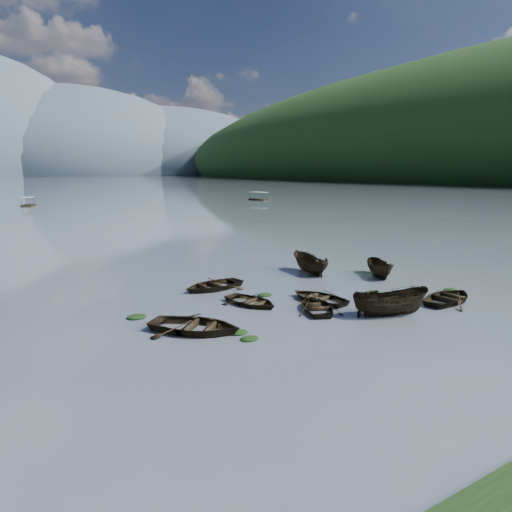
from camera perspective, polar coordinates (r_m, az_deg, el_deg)
ground_plane at (r=26.29m, az=13.98°, el=-8.44°), size 2400.00×2400.00×0.00m
haze_mtn_c at (r=930.77m, az=-22.10°, el=9.39°), size 520.00×520.00×260.00m
haze_mtn_d at (r=977.55m, az=-11.51°, el=9.97°), size 520.00×520.00×220.00m
rowboat_0 at (r=24.85m, az=-7.62°, el=-9.35°), size 6.03×6.13×1.04m
rowboat_1 at (r=28.57m, az=7.58°, el=-6.66°), size 4.28×4.80×0.82m
rowboat_2 at (r=28.46m, az=16.36°, el=-7.08°), size 5.09×3.37×1.84m
rowboat_3 at (r=30.44m, az=7.83°, el=-5.58°), size 3.79×4.72×0.87m
rowboat_4 at (r=32.55m, az=22.93°, el=-5.27°), size 5.09×4.03×0.95m
rowboat_5 at (r=38.34m, az=15.21°, el=-2.46°), size 3.31×4.36×1.59m
rowboat_6 at (r=29.35m, az=-0.63°, el=-6.09°), size 3.75×4.53×0.81m
rowboat_7 at (r=33.26m, az=-5.37°, el=-4.12°), size 5.06×3.96×0.96m
rowboat_8 at (r=38.46m, az=6.69°, el=-2.12°), size 2.41×4.85×1.79m
weed_clump_0 at (r=24.41m, az=-2.14°, el=-9.63°), size 0.99×0.81×0.22m
weed_clump_1 at (r=23.56m, az=-0.82°, el=-10.39°), size 0.98×0.78×0.22m
weed_clump_2 at (r=32.81m, az=14.41°, el=-4.62°), size 1.29×1.03×0.28m
weed_clump_3 at (r=37.49m, az=7.09°, el=-2.46°), size 0.79×0.67×0.18m
weed_clump_4 at (r=35.59m, az=23.10°, el=-3.96°), size 1.02×0.81×0.21m
weed_clump_5 at (r=27.69m, az=-14.66°, el=-7.49°), size 1.15×0.93×0.24m
weed_clump_6 at (r=31.44m, az=1.13°, el=-4.95°), size 1.02×0.85×0.21m
weed_clump_7 at (r=40.73m, az=7.38°, el=-1.41°), size 1.13×0.90×0.25m
pontoon_centre at (r=123.25m, az=-26.57°, el=5.62°), size 3.83×5.73×2.03m
pontoon_right at (r=131.96m, az=0.33°, el=7.00°), size 3.93×6.24×2.22m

